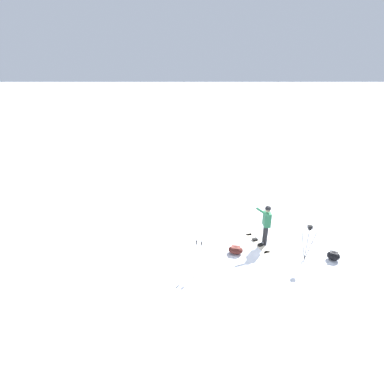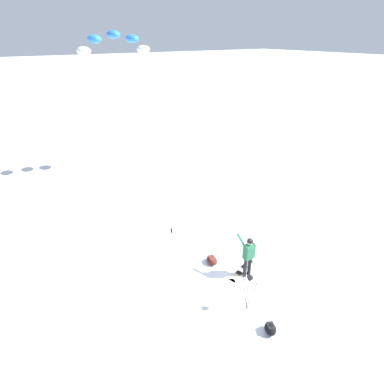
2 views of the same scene
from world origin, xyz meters
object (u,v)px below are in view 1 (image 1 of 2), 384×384
object	(u,v)px
snowboarder	(266,221)
snowboard	(258,243)
gear_bag_large	(236,250)
gear_bag_small	(333,256)
ski_poles	(199,251)
camera_tripod	(308,236)

from	to	relation	value
snowboarder	snowboard	bearing A→B (deg)	90.61
gear_bag_large	snowboarder	bearing A→B (deg)	-60.73
gear_bag_small	snowboard	bearing A→B (deg)	66.51
ski_poles	gear_bag_large	bearing A→B (deg)	-55.48
snowboarder	ski_poles	xyz separation A→B (m)	(-1.72, 2.74, -0.26)
gear_bag_large	ski_poles	distance (m)	1.88
ski_poles	snowboarder	bearing A→B (deg)	-57.85
snowboarder	camera_tripod	size ratio (longest dim) A/B	1.18
snowboarder	snowboard	size ratio (longest dim) A/B	1.01
camera_tripod	ski_poles	xyz separation A→B (m)	(-0.59, 4.00, -0.26)
snowboarder	gear_bag_large	size ratio (longest dim) A/B	2.77
ski_poles	gear_bag_small	bearing A→B (deg)	-83.38
snowboard	gear_bag_large	size ratio (longest dim) A/B	2.74
snowboarder	camera_tripod	bearing A→B (deg)	-131.96
snowboard	gear_bag_small	size ratio (longest dim) A/B	3.03
snowboard	ski_poles	bearing A→B (deg)	124.82
snowboarder	snowboard	world-z (taller)	snowboarder
snowboarder	gear_bag_large	world-z (taller)	snowboarder
gear_bag_small	ski_poles	xyz separation A→B (m)	(-0.59, 5.07, 0.61)
camera_tripod	ski_poles	world-z (taller)	camera_tripod
gear_bag_large	camera_tripod	xyz separation A→B (m)	(-0.42, -2.53, 0.88)
snowboard	snowboarder	bearing A→B (deg)	-89.39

